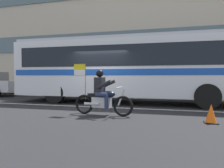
# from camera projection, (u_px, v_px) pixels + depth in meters

# --- Properties ---
(ground_plane) EXTENTS (60.00, 60.00, 0.00)m
(ground_plane) POSITION_uv_depth(u_px,v_px,m) (100.00, 105.00, 9.67)
(ground_plane) COLOR black
(sidewalk_curb) EXTENTS (28.00, 3.80, 0.15)m
(sidewalk_curb) POSITION_uv_depth(u_px,v_px,m) (123.00, 94.00, 14.58)
(sidewalk_curb) COLOR #A39E93
(sidewalk_curb) RESTS_ON ground_plane
(lane_center_stripe) EXTENTS (26.60, 0.14, 0.01)m
(lane_center_stripe) POSITION_uv_depth(u_px,v_px,m) (96.00, 107.00, 9.09)
(lane_center_stripe) COLOR silver
(lane_center_stripe) RESTS_ON ground_plane
(office_building_facade) EXTENTS (28.00, 0.89, 12.05)m
(office_building_facade) POSITION_uv_depth(u_px,v_px,m) (129.00, 17.00, 16.58)
(office_building_facade) COLOR #B2A893
(office_building_facade) RESTS_ON ground_plane
(transit_bus) EXTENTS (11.89, 2.76, 3.22)m
(transit_bus) POSITION_uv_depth(u_px,v_px,m) (133.00, 65.00, 10.40)
(transit_bus) COLOR silver
(transit_bus) RESTS_ON ground_plane
(motorcycle_with_rider) EXTENTS (2.19, 0.64, 1.78)m
(motorcycle_with_rider) POSITION_uv_depth(u_px,v_px,m) (102.00, 96.00, 7.16)
(motorcycle_with_rider) COLOR black
(motorcycle_with_rider) RESTS_ON ground_plane
(fire_hydrant) EXTENTS (0.22, 0.30, 0.75)m
(fire_hydrant) POSITION_uv_depth(u_px,v_px,m) (159.00, 90.00, 12.60)
(fire_hydrant) COLOR #4C8C3F
(fire_hydrant) RESTS_ON sidewalk_curb
(traffic_cone) EXTENTS (0.36, 0.36, 0.55)m
(traffic_cone) POSITION_uv_depth(u_px,v_px,m) (211.00, 114.00, 5.94)
(traffic_cone) COLOR #EA590F
(traffic_cone) RESTS_ON ground_plane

